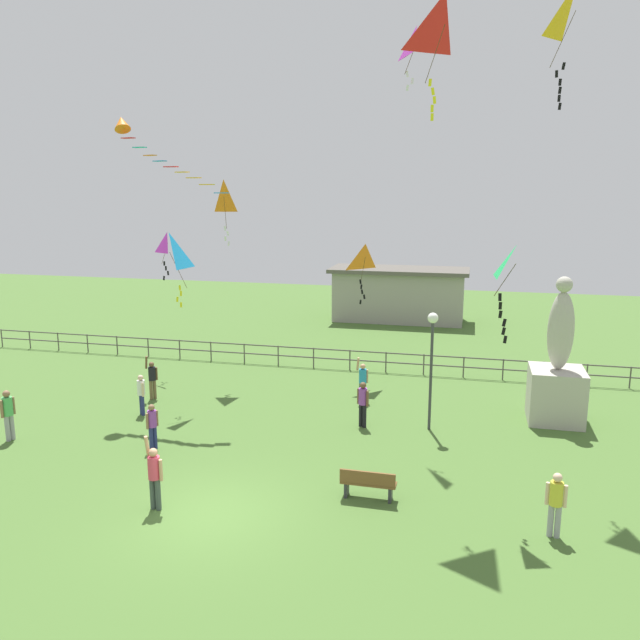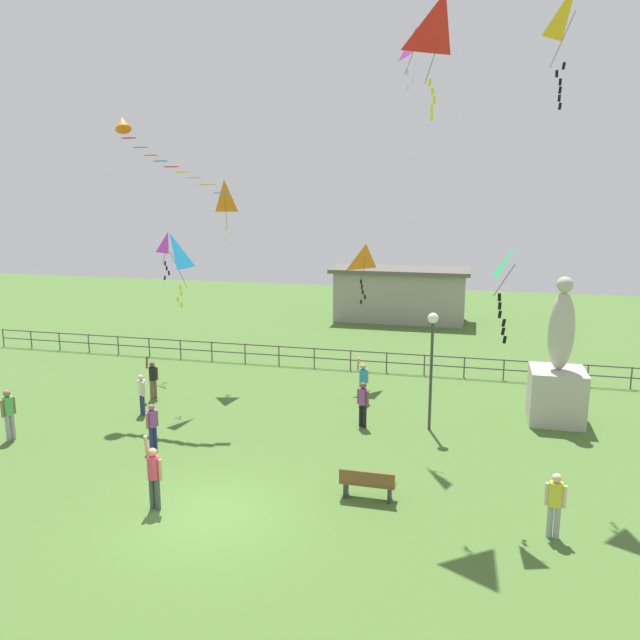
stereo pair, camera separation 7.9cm
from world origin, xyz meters
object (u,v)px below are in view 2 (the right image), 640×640
at_px(statue_monument, 557,380).
at_px(park_bench, 367,483).
at_px(person_7, 363,401).
at_px(person_4, 555,501).
at_px(person_5, 9,411).
at_px(person_0, 153,377).
at_px(kite_4, 225,199).
at_px(person_6, 154,473).
at_px(kite_1, 366,259).
at_px(kite_0, 168,245).
at_px(kite_6, 514,270).
at_px(kite_5, 444,27).
at_px(kite_7, 171,254).
at_px(lamppost, 432,345).
at_px(person_2, 363,380).
at_px(kite_2, 575,15).
at_px(kite_3, 417,44).
at_px(person_1, 152,423).
at_px(streamer_kite, 130,129).
at_px(person_3, 142,392).

height_order(statue_monument, park_bench, statue_monument).
xyz_separation_m(statue_monument, person_7, (-6.64, -2.22, -0.61)).
relative_size(person_4, person_5, 0.95).
xyz_separation_m(person_0, kite_4, (1.89, 3.41, 6.93)).
bearing_deg(person_6, kite_1, 75.22).
distance_m(kite_0, kite_6, 17.29).
height_order(statue_monument, kite_5, kite_5).
relative_size(kite_0, kite_5, 0.71).
distance_m(person_5, kite_7, 7.81).
relative_size(lamppost, kite_0, 1.95).
relative_size(statue_monument, person_2, 2.87).
bearing_deg(kite_2, kite_6, -110.78).
relative_size(kite_1, kite_3, 1.26).
bearing_deg(person_4, person_1, 168.15).
bearing_deg(kite_2, park_bench, -137.91).
height_order(person_2, kite_0, kite_0).
bearing_deg(kite_2, lamppost, 162.42).
xyz_separation_m(statue_monument, kite_5, (-4.12, -5.36, 10.73)).
bearing_deg(kite_2, statue_monument, 77.03).
bearing_deg(kite_2, person_0, 172.77).
distance_m(person_0, person_2, 8.36).
bearing_deg(kite_1, person_5, -137.28).
relative_size(lamppost, kite_4, 1.50).
distance_m(kite_5, streamer_kite, 12.78).
bearing_deg(kite_7, person_6, -67.29).
bearing_deg(person_0, kite_7, -1.68).
bearing_deg(kite_7, kite_2, -7.66).
distance_m(person_0, person_5, 5.61).
bearing_deg(kite_6, person_4, -51.35).
bearing_deg(kite_3, kite_7, -174.54).
xyz_separation_m(person_7, kite_6, (4.52, -4.58, 5.31)).
bearing_deg(lamppost, kite_3, 122.48).
bearing_deg(kite_7, streamer_kite, 165.63).
bearing_deg(person_7, lamppost, 7.87).
relative_size(statue_monument, streamer_kite, 1.05).
xyz_separation_m(person_2, kite_3, (1.79, -0.76, 12.07)).
bearing_deg(kite_3, lamppost, -57.52).
distance_m(kite_5, kite_7, 12.70).
relative_size(person_0, kite_2, 0.54).
xyz_separation_m(lamppost, kite_7, (-9.91, 0.67, 2.79)).
bearing_deg(person_3, statue_monument, 11.25).
distance_m(statue_monument, park_bench, 9.38).
bearing_deg(streamer_kite, person_0, -32.79).
height_order(lamppost, kite_4, kite_4).
bearing_deg(lamppost, statue_monument, 23.65).
relative_size(statue_monument, lamppost, 1.27).
bearing_deg(lamppost, kite_6, -65.61).
bearing_deg(person_6, kite_0, 114.62).
bearing_deg(person_7, kite_0, 152.60).
distance_m(person_6, kite_7, 9.98).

